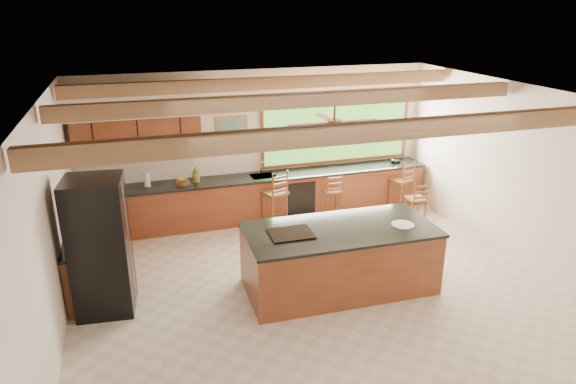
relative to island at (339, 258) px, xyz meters
name	(u,v)px	position (x,y,z in m)	size (l,w,h in m)	color
ground	(312,287)	(-0.39, 0.12, -0.51)	(7.20, 7.20, 0.00)	beige
room_shell	(289,141)	(-0.56, 0.77, 1.71)	(7.27, 6.54, 3.02)	#F1E0D0
counter_run	(228,208)	(-1.21, 2.64, -0.04)	(7.12, 3.10, 1.25)	brown
island	(339,258)	(0.00, 0.00, 0.00)	(2.92, 1.43, 1.03)	brown
refrigerator	(100,246)	(-3.44, 0.46, 0.49)	(0.85, 0.83, 2.00)	black
bar_stool_a	(275,194)	(-0.29, 2.51, 0.20)	(0.54, 0.54, 1.19)	brown
bar_stool_b	(333,192)	(0.93, 2.52, 0.10)	(0.39, 0.39, 1.03)	brown
bar_stool_c	(403,181)	(2.51, 2.51, 0.17)	(0.52, 0.52, 1.14)	brown
bar_stool_d	(418,200)	(2.37, 1.67, 0.07)	(0.37, 0.37, 0.98)	brown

